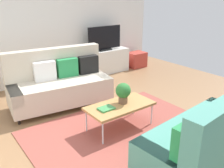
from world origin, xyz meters
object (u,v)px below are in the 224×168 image
object	(u,v)px
couch_beige	(59,83)
tv	(105,39)
vase_0	(85,50)
bottle_1	(95,49)
coffee_table	(120,106)
tv_console	(104,62)
bottle_0	(91,49)
potted_plant	(123,92)
couch_green	(210,137)
table_book_0	(106,108)
storage_trunk	(137,60)

from	to	relation	value
couch_beige	tv	world-z (taller)	tv
vase_0	bottle_1	distance (m)	0.28
coffee_table	tv_console	bearing A→B (deg)	59.74
coffee_table	bottle_0	bearing A→B (deg)	67.05
vase_0	potted_plant	bearing A→B (deg)	-107.97
couch_green	coffee_table	size ratio (longest dim) A/B	1.79
tv_console	bottle_1	distance (m)	0.52
tv	bottle_0	size ratio (longest dim) A/B	5.54
bottle_0	vase_0	bearing A→B (deg)	148.67
vase_0	table_book_0	bearing A→B (deg)	-114.51
bottle_0	bottle_1	bearing A→B (deg)	0.00
couch_green	tv_console	bearing A→B (deg)	68.05
coffee_table	storage_trunk	xyz separation A→B (m)	(2.62, 2.50, -0.17)
coffee_table	vase_0	xyz separation A→B (m)	(0.94, 2.65, 0.31)
coffee_table	table_book_0	xyz separation A→B (m)	(-0.27, 0.00, 0.04)
tv_console	storage_trunk	world-z (taller)	tv_console
tv	vase_0	distance (m)	0.64
couch_green	bottle_0	xyz separation A→B (m)	(0.79, 3.98, 0.29)
table_book_0	bottle_1	world-z (taller)	bottle_1
couch_beige	table_book_0	size ratio (longest dim) A/B	8.29
tv	vase_0	size ratio (longest dim) A/B	8.19
tv_console	bottle_1	bearing A→B (deg)	-172.87
coffee_table	bottle_0	size ratio (longest dim) A/B	6.10
couch_green	tv_console	distance (m)	4.20
couch_green	bottle_1	world-z (taller)	couch_green
couch_green	storage_trunk	distance (m)	4.56
potted_plant	vase_0	size ratio (longest dim) A/B	2.79
storage_trunk	table_book_0	distance (m)	3.82
tv_console	vase_0	world-z (taller)	vase_0
couch_green	bottle_1	size ratio (longest dim) A/B	11.88
coffee_table	table_book_0	world-z (taller)	table_book_0
table_book_0	bottle_0	size ratio (longest dim) A/B	1.33
couch_green	table_book_0	distance (m)	1.53
table_book_0	bottle_0	xyz separation A→B (m)	(1.35, 2.56, 0.30)
potted_plant	vase_0	bearing A→B (deg)	72.03
table_book_0	couch_green	bearing A→B (deg)	-68.40
vase_0	couch_beige	bearing A→B (deg)	-136.95
couch_green	vase_0	distance (m)	4.13
tv_console	table_book_0	world-z (taller)	tv_console
coffee_table	bottle_1	size ratio (longest dim) A/B	6.64
coffee_table	tv	size ratio (longest dim) A/B	1.10
couch_beige	couch_green	distance (m)	2.92
coffee_table	tv_console	xyz separation A→B (m)	(1.52, 2.60, -0.07)
bottle_0	storage_trunk	bearing A→B (deg)	-2.24
tv	table_book_0	xyz separation A→B (m)	(-1.79, -2.58, -0.52)
couch_beige	couch_green	xyz separation A→B (m)	(0.67, -2.84, -0.01)
tv_console	bottle_1	xyz separation A→B (m)	(-0.32, -0.04, 0.40)
couch_beige	storage_trunk	world-z (taller)	couch_beige
couch_beige	tv	size ratio (longest dim) A/B	1.99
couch_green	table_book_0	world-z (taller)	couch_green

